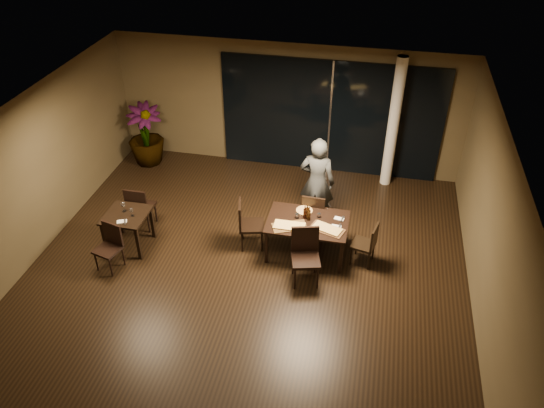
{
  "coord_description": "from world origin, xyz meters",
  "views": [
    {
      "loc": [
        1.98,
        -7.02,
        6.66
      ],
      "look_at": [
        0.32,
        0.79,
        1.05
      ],
      "focal_mm": 35.0,
      "sensor_mm": 36.0,
      "label": 1
    }
  ],
  "objects_px": {
    "chair_main_left": "(247,222)",
    "chair_main_right": "(368,242)",
    "bottle_a": "(305,212)",
    "diner": "(317,182)",
    "chair_side_near": "(110,244)",
    "bottle_c": "(307,211)",
    "chair_main_far": "(314,212)",
    "bottle_b": "(309,214)",
    "chair_main_near": "(305,252)",
    "chair_side_far": "(140,206)",
    "main_table": "(308,224)",
    "side_table": "(127,220)",
    "potted_plant": "(146,135)"
  },
  "relations": [
    {
      "from": "chair_main_left",
      "to": "chair_side_near",
      "type": "relative_size",
      "value": 1.11
    },
    {
      "from": "bottle_c",
      "to": "chair_side_near",
      "type": "bearing_deg",
      "value": -160.61
    },
    {
      "from": "main_table",
      "to": "diner",
      "type": "distance_m",
      "value": 1.07
    },
    {
      "from": "chair_main_near",
      "to": "bottle_b",
      "type": "bearing_deg",
      "value": 80.05
    },
    {
      "from": "chair_main_right",
      "to": "bottle_b",
      "type": "distance_m",
      "value": 1.21
    },
    {
      "from": "main_table",
      "to": "bottle_b",
      "type": "xyz_separation_m",
      "value": [
        0.01,
        0.04,
        0.22
      ]
    },
    {
      "from": "bottle_c",
      "to": "chair_main_left",
      "type": "bearing_deg",
      "value": -174.24
    },
    {
      "from": "main_table",
      "to": "chair_main_right",
      "type": "distance_m",
      "value": 1.16
    },
    {
      "from": "chair_main_right",
      "to": "bottle_b",
      "type": "bearing_deg",
      "value": -82.53
    },
    {
      "from": "chair_main_left",
      "to": "chair_side_far",
      "type": "height_order",
      "value": "chair_main_left"
    },
    {
      "from": "potted_plant",
      "to": "chair_main_left",
      "type": "bearing_deg",
      "value": -39.63
    },
    {
      "from": "main_table",
      "to": "chair_main_left",
      "type": "relative_size",
      "value": 1.49
    },
    {
      "from": "chair_main_far",
      "to": "chair_main_left",
      "type": "relative_size",
      "value": 0.96
    },
    {
      "from": "chair_side_near",
      "to": "diner",
      "type": "height_order",
      "value": "diner"
    },
    {
      "from": "side_table",
      "to": "chair_main_right",
      "type": "bearing_deg",
      "value": 5.43
    },
    {
      "from": "side_table",
      "to": "bottle_a",
      "type": "relative_size",
      "value": 2.98
    },
    {
      "from": "main_table",
      "to": "bottle_c",
      "type": "height_order",
      "value": "bottle_c"
    },
    {
      "from": "chair_main_left",
      "to": "chair_main_right",
      "type": "distance_m",
      "value": 2.31
    },
    {
      "from": "side_table",
      "to": "potted_plant",
      "type": "bearing_deg",
      "value": 106.53
    },
    {
      "from": "diner",
      "to": "chair_main_right",
      "type": "bearing_deg",
      "value": 139.98
    },
    {
      "from": "chair_side_far",
      "to": "diner",
      "type": "distance_m",
      "value": 3.57
    },
    {
      "from": "bottle_b",
      "to": "chair_main_left",
      "type": "bearing_deg",
      "value": -176.77
    },
    {
      "from": "side_table",
      "to": "chair_main_near",
      "type": "bearing_deg",
      "value": -3.35
    },
    {
      "from": "bottle_a",
      "to": "bottle_c",
      "type": "xyz_separation_m",
      "value": [
        0.04,
        0.0,
        0.02
      ]
    },
    {
      "from": "chair_main_left",
      "to": "bottle_a",
      "type": "relative_size",
      "value": 3.75
    },
    {
      "from": "chair_main_far",
      "to": "chair_main_right",
      "type": "distance_m",
      "value": 1.28
    },
    {
      "from": "diner",
      "to": "potted_plant",
      "type": "relative_size",
      "value": 1.3
    },
    {
      "from": "chair_main_near",
      "to": "chair_main_far",
      "type": "bearing_deg",
      "value": 76.8
    },
    {
      "from": "side_table",
      "to": "bottle_c",
      "type": "height_order",
      "value": "bottle_c"
    },
    {
      "from": "chair_main_far",
      "to": "chair_main_left",
      "type": "xyz_separation_m",
      "value": [
        -1.2,
        -0.61,
        0.02
      ]
    },
    {
      "from": "chair_side_far",
      "to": "bottle_c",
      "type": "xyz_separation_m",
      "value": [
        3.37,
        0.03,
        0.35
      ]
    },
    {
      "from": "chair_main_left",
      "to": "bottle_b",
      "type": "height_order",
      "value": "bottle_b"
    },
    {
      "from": "chair_main_near",
      "to": "bottle_b",
      "type": "distance_m",
      "value": 0.81
    },
    {
      "from": "chair_side_near",
      "to": "potted_plant",
      "type": "xyz_separation_m",
      "value": [
        -0.85,
        3.71,
        0.24
      ]
    },
    {
      "from": "chair_main_near",
      "to": "chair_main_left",
      "type": "xyz_separation_m",
      "value": [
        -1.24,
        0.68,
        -0.03
      ]
    },
    {
      "from": "chair_side_near",
      "to": "bottle_c",
      "type": "distance_m",
      "value": 3.66
    },
    {
      "from": "diner",
      "to": "chair_side_far",
      "type": "bearing_deg",
      "value": 20.0
    },
    {
      "from": "chair_main_near",
      "to": "chair_side_near",
      "type": "distance_m",
      "value": 3.56
    },
    {
      "from": "chair_main_left",
      "to": "bottle_a",
      "type": "height_order",
      "value": "bottle_a"
    },
    {
      "from": "chair_main_near",
      "to": "chair_side_near",
      "type": "xyz_separation_m",
      "value": [
        -3.54,
        -0.41,
        -0.08
      ]
    },
    {
      "from": "chair_main_far",
      "to": "chair_side_far",
      "type": "distance_m",
      "value": 3.48
    },
    {
      "from": "chair_main_far",
      "to": "bottle_c",
      "type": "distance_m",
      "value": 0.62
    },
    {
      "from": "side_table",
      "to": "chair_main_right",
      "type": "relative_size",
      "value": 0.91
    },
    {
      "from": "main_table",
      "to": "chair_main_near",
      "type": "xyz_separation_m",
      "value": [
        0.07,
        -0.7,
        -0.08
      ]
    },
    {
      "from": "bottle_b",
      "to": "potted_plant",
      "type": "bearing_deg",
      "value": 149.55
    },
    {
      "from": "chair_main_left",
      "to": "bottle_a",
      "type": "xyz_separation_m",
      "value": [
        1.09,
        0.11,
        0.32
      ]
    },
    {
      "from": "main_table",
      "to": "potted_plant",
      "type": "height_order",
      "value": "potted_plant"
    },
    {
      "from": "chair_main_far",
      "to": "chair_side_near",
      "type": "xyz_separation_m",
      "value": [
        -3.5,
        -1.71,
        -0.03
      ]
    },
    {
      "from": "chair_side_far",
      "to": "chair_side_near",
      "type": "distance_m",
      "value": 1.18
    },
    {
      "from": "bottle_b",
      "to": "chair_side_near",
      "type": "bearing_deg",
      "value": -161.54
    }
  ]
}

